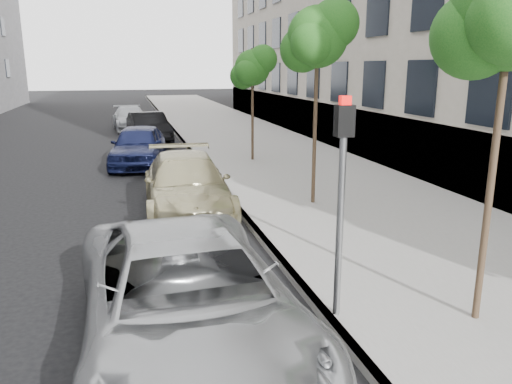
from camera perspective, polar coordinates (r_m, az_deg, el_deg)
name	(u,v)px	position (r m, az deg, el deg)	size (l,w,h in m)	color
sidewalk	(230,131)	(28.84, -2.97, 7.02)	(6.40, 72.00, 0.14)	gray
curb	(175,132)	(28.37, -9.20, 6.74)	(0.15, 72.00, 0.14)	#9E9B93
tree_mid	(319,37)	(12.94, 7.16, 17.18)	(1.82, 1.62, 5.12)	#38281C
tree_far	(253,68)	(19.12, -0.34, 14.03)	(1.68, 1.48, 4.30)	#38281C
signal_pole	(342,183)	(6.92, 9.76, 1.02)	(0.25, 0.19, 3.14)	#939699
minivan	(187,299)	(6.53, -7.84, -12.03)	(2.60, 5.65, 1.57)	#A2A5A7
suv	(187,185)	(12.75, -7.92, 0.83)	(2.08, 5.10, 1.48)	tan
sedan_blue	(139,146)	(19.26, -13.28, 5.17)	(1.81, 4.50, 1.53)	#111639
sedan_black	(149,128)	(24.94, -12.17, 7.15)	(1.57, 4.50, 1.48)	black
sedan_rear	(131,118)	(30.48, -14.13, 8.15)	(1.91, 4.69, 1.36)	#A7A9AF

